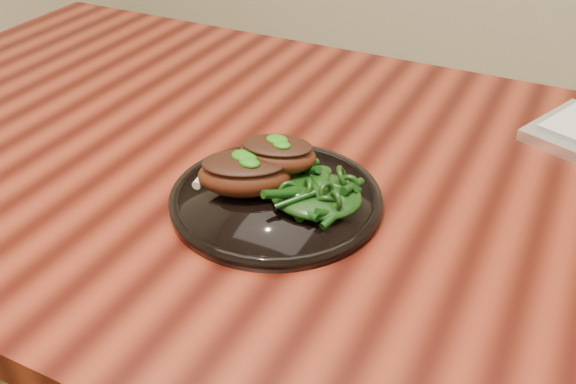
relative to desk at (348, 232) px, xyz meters
The scene contains 6 objects.
desk is the anchor object (origin of this frame).
plate 0.14m from the desk, 122.91° to the right, with size 0.24×0.24×0.01m.
lamb_chop_front 0.18m from the desk, 133.54° to the right, with size 0.13×0.11×0.05m.
lamb_chop_back 0.17m from the desk, 136.64° to the right, with size 0.10×0.08×0.04m.
herb_smear 0.14m from the desk, 157.08° to the right, with size 0.07×0.04×0.00m, color #0F4C08.
greens_heap 0.14m from the desk, 96.79° to the right, with size 0.11×0.10×0.04m.
Camera 1 is at (0.23, -0.63, 1.18)m, focal length 40.00 mm.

